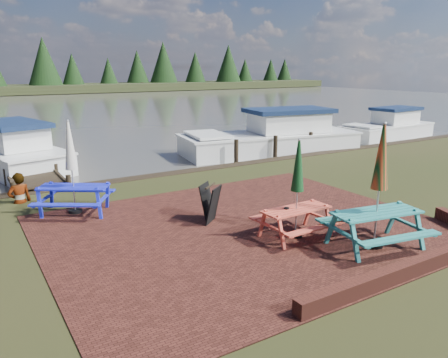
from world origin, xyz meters
name	(u,v)px	position (x,y,z in m)	size (l,w,h in m)	color
ground	(270,243)	(0.00, 0.00, 0.00)	(120.00, 120.00, 0.00)	black
paving	(245,228)	(0.00, 1.00, 0.01)	(9.00, 7.50, 0.02)	#341610
brick_wall	(433,254)	(2.15, -2.42, 0.15)	(6.21, 1.79, 0.30)	#4C1E16
water	(24,109)	(0.00, 37.00, 0.00)	(120.00, 60.00, 0.02)	#413F37
picnic_table_teal	(377,206)	(1.73, -1.34, 0.92)	(2.17, 2.00, 2.64)	teal
picnic_table_red	(297,204)	(0.69, -0.02, 0.78)	(1.62, 1.45, 2.22)	#E04F39
picnic_table_blue	(73,182)	(-3.14, 4.27, 0.85)	(2.31, 2.25, 2.42)	#1C25D3
chalkboard	(210,203)	(-0.44, 1.86, 0.48)	(0.59, 0.85, 0.93)	black
jetty	(23,162)	(-3.50, 11.28, 0.11)	(1.76, 9.08, 1.00)	black
boat_jetty	(8,152)	(-3.88, 12.12, 0.42)	(4.12, 7.57, 2.08)	silver
boat_near	(273,139)	(7.03, 8.97, 0.47)	(8.67, 4.20, 2.25)	silver
boat_far	(389,128)	(15.28, 9.02, 0.37)	(6.14, 2.50, 1.88)	silver
person	(17,173)	(-4.26, 6.04, 0.86)	(0.62, 0.41, 1.71)	gray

